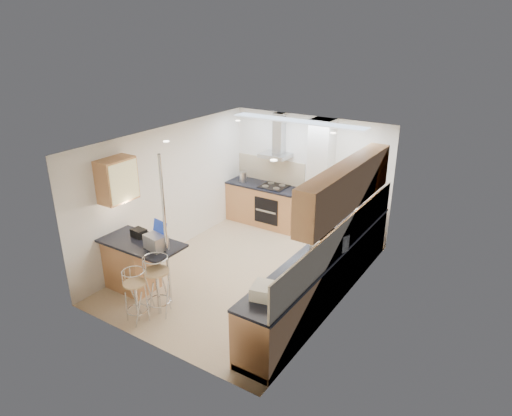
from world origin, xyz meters
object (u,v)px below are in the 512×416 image
Objects in this scene: microwave at (329,244)px; bar_stool_end at (158,286)px; laptop at (156,242)px; bar_stool_near at (136,296)px; bread_bin at (263,291)px.

microwave is 2.73m from bar_stool_end.
bar_stool_near is at bearing -68.52° from laptop.
bar_stool_end is 1.92m from bread_bin.
microwave is 0.59× the size of bar_stool_near.
bread_bin reaches higher than bar_stool_near.
bar_stool_near is 0.88× the size of bar_stool_end.
bread_bin is at bearing -0.24° from bar_stool_near.
bar_stool_end is at bearing -38.42° from laptop.
bar_stool_near is (-2.20, -2.02, -0.62)m from microwave.
bar_stool_end is at bearing 54.82° from bar_stool_near.
bar_stool_near is 2.63× the size of bread_bin.
bar_stool_near is 2.11m from bread_bin.
laptop is at bearing 161.03° from bread_bin.
bread_bin is (2.12, -0.22, -0.05)m from laptop.
laptop is 0.34× the size of bar_stool_end.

